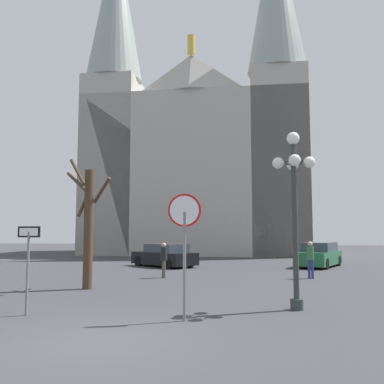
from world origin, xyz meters
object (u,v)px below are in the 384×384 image
at_px(pedestrian_standing, 164,257).
at_px(bare_tree, 88,223).
at_px(parked_car_near_black, 165,256).
at_px(street_lamp, 294,196).
at_px(one_way_arrow_sign, 28,257).
at_px(cathedral, 197,146).
at_px(parked_car_far_green, 319,255).
at_px(stop_sign, 185,230).
at_px(pedestrian_walking, 310,256).

bearing_deg(pedestrian_standing, bare_tree, -115.21).
bearing_deg(parked_car_near_black, street_lamp, -62.06).
height_order(one_way_arrow_sign, street_lamp, street_lamp).
bearing_deg(parked_car_near_black, bare_tree, -93.23).
height_order(cathedral, parked_car_near_black, cathedral).
height_order(street_lamp, bare_tree, street_lamp).
bearing_deg(parked_car_far_green, street_lamp, -99.33).
height_order(stop_sign, bare_tree, bare_tree).
xyz_separation_m(cathedral, parked_car_far_green, (9.74, -13.18, -9.79)).
xyz_separation_m(stop_sign, bare_tree, (-4.71, 4.90, 0.27)).
bearing_deg(bare_tree, pedestrian_walking, 30.06).
bearing_deg(street_lamp, pedestrian_standing, 127.86).
bearing_deg(street_lamp, parked_car_far_green, 80.67).
bearing_deg(parked_car_near_black, parked_car_far_green, 9.15).
bearing_deg(cathedral, stop_sign, -81.34).
relative_size(stop_sign, pedestrian_walking, 1.83).
bearing_deg(pedestrian_standing, stop_sign, -73.24).
distance_m(cathedral, parked_car_far_green, 19.09).
bearing_deg(one_way_arrow_sign, parked_car_near_black, 89.82).
bearing_deg(pedestrian_standing, street_lamp, -52.14).
height_order(parked_car_near_black, pedestrian_standing, pedestrian_standing).
relative_size(bare_tree, pedestrian_walking, 2.92).
xyz_separation_m(one_way_arrow_sign, pedestrian_standing, (1.45, 9.13, -0.51)).
bearing_deg(bare_tree, cathedral, 89.58).
distance_m(one_way_arrow_sign, pedestrian_standing, 9.26).
xyz_separation_m(parked_car_far_green, pedestrian_standing, (-7.95, -7.47, 0.28)).
distance_m(bare_tree, parked_car_far_green, 15.42).
height_order(cathedral, street_lamp, cathedral).
relative_size(cathedral, pedestrian_walking, 19.36).
xyz_separation_m(bare_tree, pedestrian_standing, (1.97, 4.19, -1.49)).
distance_m(bare_tree, pedestrian_walking, 10.20).
distance_m(cathedral, bare_tree, 26.10).
distance_m(street_lamp, bare_tree, 8.11).
bearing_deg(parked_car_near_black, stop_sign, -74.64).
relative_size(one_way_arrow_sign, pedestrian_walking, 1.35).
relative_size(one_way_arrow_sign, street_lamp, 0.46).
distance_m(stop_sign, street_lamp, 3.56).
relative_size(street_lamp, bare_tree, 1.01).
bearing_deg(pedestrian_walking, bare_tree, -149.94).
relative_size(stop_sign, pedestrian_standing, 1.91).
height_order(cathedral, pedestrian_walking, cathedral).
height_order(bare_tree, parked_car_near_black, bare_tree).
bearing_deg(stop_sign, pedestrian_walking, 67.97).
xyz_separation_m(street_lamp, pedestrian_standing, (-5.55, 7.14, -2.20)).
relative_size(bare_tree, parked_car_far_green, 1.06).
bearing_deg(cathedral, street_lamp, -75.20).
bearing_deg(cathedral, parked_car_near_black, -88.47).
bearing_deg(one_way_arrow_sign, bare_tree, 96.08).
bearing_deg(parked_car_near_black, one_way_arrow_sign, -90.18).
xyz_separation_m(cathedral, parked_car_near_black, (0.39, -14.69, -9.82)).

